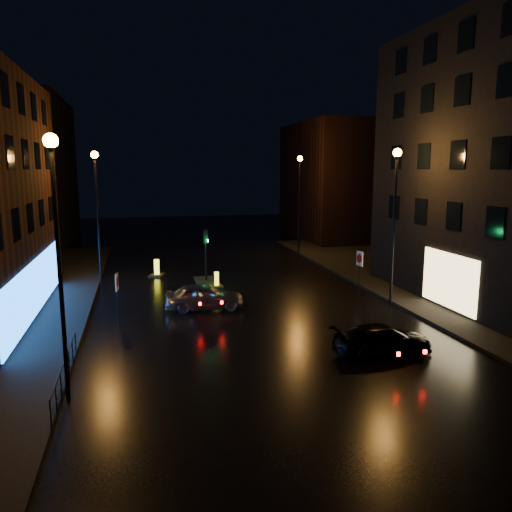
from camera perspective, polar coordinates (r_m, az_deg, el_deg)
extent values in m
plane|color=black|center=(20.11, 3.24, -11.47)|extent=(120.00, 120.00, 0.00)
cube|color=black|center=(33.18, 22.90, -3.48)|extent=(12.00, 44.00, 0.15)
cube|color=black|center=(53.98, -24.98, 8.70)|extent=(8.00, 16.00, 14.00)
cube|color=black|center=(53.95, 8.98, 8.43)|extent=(8.00, 14.00, 12.00)
cylinder|color=black|center=(16.45, -21.47, -2.47)|extent=(0.14, 0.14, 8.00)
cylinder|color=black|center=(16.12, -22.39, 11.56)|extent=(0.20, 0.20, 0.25)
sphere|color=orange|center=(16.12, -22.42, 12.09)|extent=(0.44, 0.44, 0.44)
cylinder|color=black|center=(32.19, -17.58, 3.55)|extent=(0.14, 0.14, 8.00)
cylinder|color=black|center=(32.02, -17.96, 10.67)|extent=(0.20, 0.20, 0.25)
sphere|color=orange|center=(32.02, -17.98, 10.94)|extent=(0.44, 0.44, 0.44)
cylinder|color=black|center=(27.53, 15.44, 2.64)|extent=(0.14, 0.14, 8.00)
cylinder|color=black|center=(27.33, 15.83, 10.98)|extent=(0.20, 0.20, 0.25)
sphere|color=orange|center=(27.33, 15.85, 11.29)|extent=(0.44, 0.44, 0.44)
cylinder|color=black|center=(42.18, 4.96, 5.39)|extent=(0.14, 0.14, 8.00)
cylinder|color=black|center=(42.05, 5.04, 10.83)|extent=(0.20, 0.20, 0.25)
sphere|color=orange|center=(42.06, 5.04, 11.04)|extent=(0.44, 0.44, 0.44)
cube|color=black|center=(33.01, -5.72, -2.82)|extent=(1.40, 2.40, 0.12)
cylinder|color=black|center=(32.74, -5.76, -0.53)|extent=(0.12, 0.12, 2.80)
cube|color=black|center=(32.49, -5.80, 2.24)|extent=(0.28, 0.22, 0.90)
cylinder|color=#0CFF59|center=(32.55, -5.55, 1.76)|extent=(0.05, 0.18, 0.18)
cylinder|color=black|center=(18.27, -21.05, -11.14)|extent=(0.05, 6.00, 0.05)
cylinder|color=black|center=(18.44, -20.96, -12.51)|extent=(0.04, 6.00, 0.04)
cylinder|color=black|center=(15.74, -22.41, -16.62)|extent=(0.04, 0.04, 1.00)
cylinder|color=black|center=(18.44, -20.96, -12.51)|extent=(0.04, 0.04, 1.00)
cylinder|color=black|center=(21.23, -19.91, -9.46)|extent=(0.04, 0.04, 1.00)
imported|color=#A4A6AB|center=(26.48, -5.92, -4.62)|extent=(4.21, 1.96, 1.39)
imported|color=black|center=(20.85, 14.28, -9.24)|extent=(4.21, 1.98, 1.19)
cube|color=black|center=(31.53, -4.52, -3.44)|extent=(0.75, 1.10, 0.09)
cube|color=yellow|center=(31.43, -4.53, -2.64)|extent=(0.26, 0.17, 0.90)
cube|color=black|center=(31.43, -4.53, -2.64)|extent=(0.27, 0.03, 0.54)
cube|color=black|center=(35.25, -11.25, -2.15)|extent=(1.27, 1.54, 0.11)
cube|color=yellow|center=(35.14, -11.28, -1.28)|extent=(0.36, 0.29, 1.10)
cube|color=black|center=(35.14, -11.28, -1.28)|extent=(0.32, 0.13, 0.66)
cylinder|color=black|center=(24.64, -15.53, -4.86)|extent=(0.07, 0.07, 2.39)
cube|color=silver|center=(24.44, -15.63, -2.89)|extent=(0.14, 0.60, 0.81)
cylinder|color=#B20C0C|center=(24.43, -15.55, -2.89)|extent=(0.09, 0.48, 0.48)
cylinder|color=black|center=(29.76, 11.71, -2.03)|extent=(0.07, 0.07, 2.52)
cube|color=white|center=(29.59, 11.77, -0.29)|extent=(0.13, 0.63, 0.86)
cylinder|color=#B20C0C|center=(29.57, 11.71, -0.30)|extent=(0.09, 0.50, 0.50)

